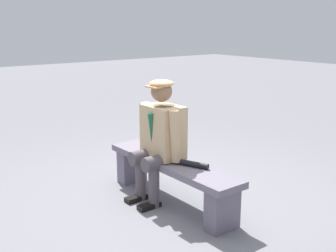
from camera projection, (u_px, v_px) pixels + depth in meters
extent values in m
plane|color=slate|center=(171.00, 202.00, 4.35)|extent=(30.00, 30.00, 0.00)
cube|color=slate|center=(171.00, 164.00, 4.25)|extent=(1.75, 0.36, 0.07)
cube|color=slate|center=(222.00, 209.00, 3.73)|extent=(0.16, 0.31, 0.39)
cube|color=slate|center=(132.00, 166.00, 4.87)|extent=(0.16, 0.31, 0.39)
cube|color=tan|center=(163.00, 131.00, 4.28)|extent=(0.43, 0.29, 0.53)
cylinder|color=#1E2338|center=(163.00, 109.00, 4.22)|extent=(0.24, 0.24, 0.06)
cone|color=#195938|center=(151.00, 128.00, 4.17)|extent=(0.07, 0.07, 0.29)
sphere|color=#8C664C|center=(162.00, 91.00, 4.16)|extent=(0.21, 0.21, 0.21)
ellipsoid|color=tan|center=(162.00, 83.00, 4.15)|extent=(0.25, 0.25, 0.07)
cube|color=tan|center=(154.00, 87.00, 4.09)|extent=(0.17, 0.10, 0.02)
cylinder|color=#4E464D|center=(162.00, 161.00, 4.19)|extent=(0.15, 0.42, 0.15)
cylinder|color=#4E464D|center=(154.00, 185.00, 4.18)|extent=(0.11, 0.11, 0.46)
cube|color=black|center=(149.00, 206.00, 4.20)|extent=(0.10, 0.24, 0.05)
cylinder|color=tan|center=(175.00, 136.00, 4.06)|extent=(0.11, 0.14, 0.53)
cylinder|color=#4E464D|center=(149.00, 155.00, 4.37)|extent=(0.15, 0.42, 0.15)
cylinder|color=#4E464D|center=(141.00, 178.00, 4.36)|extent=(0.11, 0.11, 0.46)
cube|color=black|center=(136.00, 198.00, 4.38)|extent=(0.10, 0.24, 0.05)
cylinder|color=tan|center=(146.00, 127.00, 4.44)|extent=(0.11, 0.13, 0.52)
cylinder|color=black|center=(194.00, 164.00, 4.04)|extent=(0.30, 0.16, 0.06)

